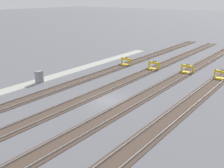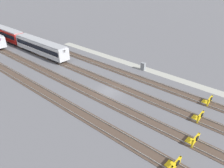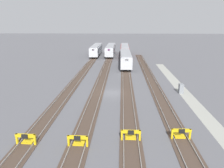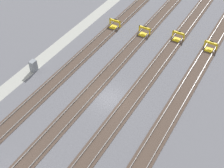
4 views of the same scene
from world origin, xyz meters
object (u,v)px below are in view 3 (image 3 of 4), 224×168
Objects in this scene: bumper_stop_near_inner_track at (131,135)px; bumper_stop_nearest_track at (180,134)px; subway_car_front_row_left_inner at (96,50)px; subway_car_front_row_centre at (126,58)px; subway_car_front_row_right_inner at (111,50)px; subway_car_front_row_leftmost at (125,50)px; bumper_stop_far_inner_track at (27,139)px; electrical_cabinet at (181,88)px; bumper_stop_middle_track at (78,141)px.

bumper_stop_nearest_track is at bearing -84.57° from bumper_stop_near_inner_track.
subway_car_front_row_left_inner is 21.41m from subway_car_front_row_centre.
subway_car_front_row_right_inner is 58.89m from bumper_stop_near_inner_track.
subway_car_front_row_left_inner is 8.99× the size of bumper_stop_nearest_track.
subway_car_front_row_leftmost reaches higher than bumper_stop_far_inner_track.
subway_car_front_row_centre is at bearing -165.03° from subway_car_front_row_right_inner.
bumper_stop_near_inner_track is at bearing 179.96° from subway_car_front_row_centre.
bumper_stop_middle_track is at bearing 140.16° from electrical_cabinet.
subway_car_front_row_left_inner is 8.98× the size of bumper_stop_middle_track.
subway_car_front_row_left_inner is 59.22m from bumper_stop_near_inner_track.
bumper_stop_near_inner_track is (-39.52, 0.03, -1.53)m from subway_car_front_row_centre.
subway_car_front_row_right_inner is 59.07m from bumper_stop_nearest_track.
bumper_stop_far_inner_track is 1.25× the size of electrical_cabinet.
subway_car_front_row_centre and subway_car_front_row_right_inner have the same top height.
bumper_stop_near_inner_track is 1.00× the size of bumper_stop_far_inner_track.
subway_car_front_row_right_inner reaches higher than bumper_stop_near_inner_track.
bumper_stop_far_inner_track is at bearing 180.00° from subway_car_front_row_left_inner.
bumper_stop_near_inner_track is 1.00× the size of bumper_stop_middle_track.
subway_car_front_row_left_inner is 9.00× the size of bumper_stop_near_inner_track.
subway_car_front_row_centre is at bearing -14.09° from bumper_stop_far_inner_track.
bumper_stop_near_inner_track is at bearing -82.99° from bumper_stop_far_inner_track.
subway_car_front_row_left_inner is at bearing 9.92° from bumper_stop_near_inner_track.
subway_car_front_row_leftmost is 1.00× the size of subway_car_front_row_right_inner.
electrical_cabinet is (-43.07, -14.11, -1.24)m from subway_car_front_row_right_inner.
bumper_stop_near_inner_track and bumper_stop_middle_track have the same top height.
bumper_stop_nearest_track and bumper_stop_middle_track have the same top height.
subway_car_front_row_leftmost is 1.00× the size of subway_car_front_row_centre.
subway_car_front_row_left_inner is 59.59m from bumper_stop_far_inner_track.
subway_car_front_row_leftmost is 8.99× the size of bumper_stop_nearest_track.
bumper_stop_nearest_track is at bearing -165.18° from subway_car_front_row_left_inner.
subway_car_front_row_right_inner is 8.98× the size of bumper_stop_far_inner_track.
bumper_stop_middle_track is (-1.35, 5.10, 0.00)m from bumper_stop_near_inner_track.
electrical_cabinet is (-23.94, -8.99, -1.24)m from subway_car_front_row_centre.
subway_car_front_row_centre is (-18.80, -10.23, 0.00)m from subway_car_front_row_left_inner.
bumper_stop_nearest_track is 10.37m from bumper_stop_middle_track.
subway_car_front_row_left_inner is 8.98× the size of bumper_stop_far_inner_track.
subway_car_front_row_right_inner is 8.99× the size of bumper_stop_middle_track.
bumper_stop_near_inner_track is 18.00m from electrical_cabinet.
bumper_stop_near_inner_track is (-58.30, -0.02, -1.53)m from subway_car_front_row_leftmost.
subway_car_front_row_leftmost is at bearing -4.87° from bumper_stop_middle_track.
bumper_stop_far_inner_track is (0.10, 5.10, 0.00)m from bumper_stop_middle_track.
subway_car_front_row_centre is 19.81m from subway_car_front_row_right_inner.
bumper_stop_far_inner_track is at bearing 97.01° from bumper_stop_near_inner_track.
subway_car_front_row_centre reaches higher than bumper_stop_middle_track.
subway_car_front_row_left_inner is 59.91m from bumper_stop_middle_track.
bumper_stop_nearest_track is at bearing -174.93° from subway_car_front_row_leftmost.
bumper_stop_middle_track is at bearing -91.09° from bumper_stop_far_inner_track.
electrical_cabinet is (-42.74, -19.22, -1.24)m from subway_car_front_row_left_inner.
bumper_stop_far_inner_track is 25.55m from electrical_cabinet.
bumper_stop_middle_track is 1.25× the size of electrical_cabinet.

